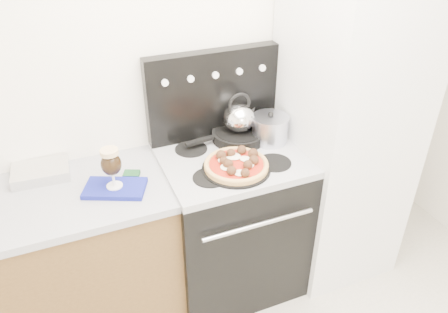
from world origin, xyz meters
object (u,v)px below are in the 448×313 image
stock_pot (270,130)px  stove_body (231,224)px  oven_mitt (115,188)px  pizza_pan (236,168)px  tea_kettle (239,116)px  fridge (343,130)px  beer_glass (112,168)px  skillet (239,135)px  base_cabinet (35,276)px  pizza (236,164)px

stock_pot → stove_body: bearing=-165.3°
oven_mitt → pizza_pan: bearing=-7.8°
tea_kettle → fridge: bearing=-34.0°
beer_glass → skillet: bearing=14.8°
skillet → stock_pot: stock_pot is taller
stove_body → fridge: fridge is taller
base_cabinet → tea_kettle: (1.21, 0.13, 0.64)m
oven_mitt → beer_glass: (0.00, 0.00, 0.12)m
oven_mitt → stock_pot: size_ratio=1.45×
fridge → tea_kettle: (-0.59, 0.18, 0.12)m
base_cabinet → pizza_pan: bearing=-8.1°
beer_glass → pizza: (0.61, -0.08, -0.08)m
beer_glass → base_cabinet: bearing=171.4°
stove_body → skillet: size_ratio=2.88×
stock_pot → skillet: bearing=151.8°
beer_glass → pizza_pan: bearing=-7.8°
pizza → stock_pot: stock_pot is taller
fridge → pizza_pan: (-0.73, -0.10, -0.02)m
stove_body → fridge: bearing=-2.0°
base_cabinet → stove_body: (1.10, -0.02, 0.01)m
beer_glass → pizza: bearing=-7.8°
pizza_pan → skillet: (0.14, 0.28, 0.02)m
base_cabinet → tea_kettle: 1.38m
skillet → tea_kettle: bearing=0.0°
pizza_pan → stove_body: bearing=77.1°
stove_body → oven_mitt: bearing=-175.9°
oven_mitt → beer_glass: beer_glass is taller
pizza_pan → pizza: size_ratio=1.08×
stock_pot → fridge: bearing=-12.1°
base_cabinet → pizza: size_ratio=4.40×
fridge → pizza_pan: size_ratio=5.35×
base_cabinet → tea_kettle: bearing=5.9°
tea_kettle → stock_pot: bearing=-45.5°
oven_mitt → stove_body: bearing=4.1°
fridge → tea_kettle: fridge is taller
base_cabinet → pizza: bearing=-8.1°
base_cabinet → fridge: 1.88m
beer_glass → pizza_pan: (0.61, -0.08, -0.10)m
stock_pot → base_cabinet: bearing=-178.2°
fridge → pizza: fridge is taller
pizza → tea_kettle: 0.33m
skillet → tea_kettle: size_ratio=1.57×
stove_body → pizza: (-0.03, -0.13, 0.51)m
pizza_pan → skillet: size_ratio=1.16×
beer_glass → pizza_pan: beer_glass is taller
pizza → oven_mitt: bearing=172.2°
base_cabinet → stock_pot: 1.48m
base_cabinet → tea_kettle: tea_kettle is taller
oven_mitt → beer_glass: bearing=0.0°
pizza_pan → stock_pot: 0.36m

